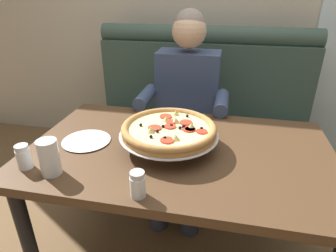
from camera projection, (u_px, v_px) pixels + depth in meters
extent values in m
cube|color=#384C42|center=(195.00, 157.00, 2.16)|extent=(1.63, 0.60, 0.46)
cube|color=#384C42|center=(204.00, 84.00, 2.31)|extent=(1.63, 0.18, 0.65)
cylinder|color=#384C42|center=(206.00, 35.00, 2.15)|extent=(1.63, 0.14, 0.14)
cube|color=#4C331E|center=(179.00, 152.00, 1.29)|extent=(1.34, 0.82, 0.04)
cylinder|color=black|center=(30.00, 249.00, 1.27)|extent=(0.06, 0.06, 0.70)
cylinder|color=black|center=(96.00, 165.00, 1.86)|extent=(0.06, 0.06, 0.70)
cylinder|color=black|center=(292.00, 189.00, 1.64)|extent=(0.06, 0.06, 0.70)
cube|color=#2D3342|center=(182.00, 136.00, 1.82)|extent=(0.34, 0.40, 0.15)
cylinder|color=#2D3342|center=(158.00, 197.00, 1.76)|extent=(0.11, 0.11, 0.46)
cylinder|color=#2D3342|center=(190.00, 202.00, 1.72)|extent=(0.11, 0.11, 0.46)
cube|color=#38476B|center=(188.00, 94.00, 1.93)|extent=(0.40, 0.22, 0.56)
cylinder|color=#38476B|center=(145.00, 97.00, 1.76)|extent=(0.08, 0.28, 0.08)
cylinder|color=#38476B|center=(222.00, 103.00, 1.68)|extent=(0.08, 0.28, 0.08)
sphere|color=#DBB28E|center=(189.00, 31.00, 1.73)|extent=(0.21, 0.21, 0.21)
sphere|color=gray|center=(190.00, 25.00, 1.73)|extent=(0.19, 0.19, 0.19)
cylinder|color=silver|center=(163.00, 154.00, 1.18)|extent=(0.01, 0.01, 0.06)
cylinder|color=silver|center=(151.00, 133.00, 1.35)|extent=(0.01, 0.01, 0.06)
cylinder|color=silver|center=(192.00, 137.00, 1.31)|extent=(0.01, 0.01, 0.06)
torus|color=silver|center=(169.00, 136.00, 1.27)|extent=(0.24, 0.24, 0.01)
cylinder|color=silver|center=(169.00, 134.00, 1.27)|extent=(0.44, 0.44, 0.00)
cylinder|color=#B77F42|center=(169.00, 132.00, 1.26)|extent=(0.41, 0.41, 0.02)
torus|color=#B77F42|center=(169.00, 128.00, 1.25)|extent=(0.42, 0.42, 0.03)
cylinder|color=beige|center=(169.00, 129.00, 1.25)|extent=(0.35, 0.35, 0.01)
cylinder|color=red|center=(186.00, 122.00, 1.29)|extent=(0.06, 0.06, 0.01)
cylinder|color=red|center=(170.00, 126.00, 1.26)|extent=(0.05, 0.05, 0.01)
cylinder|color=red|center=(171.00, 122.00, 1.30)|extent=(0.05, 0.05, 0.01)
cylinder|color=red|center=(167.00, 140.00, 1.14)|extent=(0.06, 0.06, 0.01)
cylinder|color=red|center=(202.00, 131.00, 1.21)|extent=(0.05, 0.05, 0.01)
cylinder|color=red|center=(190.00, 129.00, 1.24)|extent=(0.05, 0.05, 0.01)
cylinder|color=red|center=(166.00, 116.00, 1.35)|extent=(0.06, 0.06, 0.01)
cylinder|color=red|center=(155.00, 128.00, 1.24)|extent=(0.06, 0.06, 0.01)
cylinder|color=red|center=(189.00, 129.00, 1.23)|extent=(0.06, 0.06, 0.01)
sphere|color=black|center=(157.00, 131.00, 1.21)|extent=(0.01, 0.01, 0.01)
sphere|color=black|center=(183.00, 127.00, 1.25)|extent=(0.01, 0.01, 0.01)
sphere|color=black|center=(141.00, 125.00, 1.26)|extent=(0.01, 0.01, 0.01)
sphere|color=black|center=(180.00, 128.00, 1.23)|extent=(0.01, 0.01, 0.01)
sphere|color=black|center=(165.00, 138.00, 1.16)|extent=(0.01, 0.01, 0.01)
sphere|color=black|center=(163.00, 126.00, 1.26)|extent=(0.01, 0.01, 0.01)
sphere|color=black|center=(151.00, 137.00, 1.17)|extent=(0.01, 0.01, 0.01)
sphere|color=black|center=(171.00, 125.00, 1.26)|extent=(0.01, 0.01, 0.01)
sphere|color=black|center=(184.00, 126.00, 1.25)|extent=(0.01, 0.01, 0.01)
sphere|color=black|center=(201.00, 128.00, 1.23)|extent=(0.01, 0.01, 0.01)
sphere|color=black|center=(187.00, 116.00, 1.35)|extent=(0.01, 0.01, 0.01)
cone|color=#CCC675|center=(191.00, 126.00, 1.24)|extent=(0.04, 0.04, 0.02)
cone|color=#CCC675|center=(166.00, 119.00, 1.31)|extent=(0.04, 0.04, 0.02)
cone|color=#CCC675|center=(175.00, 137.00, 1.15)|extent=(0.04, 0.04, 0.02)
cone|color=#CCC675|center=(151.00, 130.00, 1.21)|extent=(0.04, 0.04, 0.02)
cone|color=#CCC675|center=(176.00, 113.00, 1.37)|extent=(0.04, 0.04, 0.02)
cone|color=#CCC675|center=(176.00, 120.00, 1.30)|extent=(0.04, 0.04, 0.02)
cylinder|color=white|center=(24.00, 159.00, 1.13)|extent=(0.06, 0.06, 0.08)
cylinder|color=#A82D19|center=(25.00, 163.00, 1.14)|extent=(0.05, 0.05, 0.04)
cylinder|color=silver|center=(21.00, 148.00, 1.11)|extent=(0.05, 0.05, 0.02)
cylinder|color=white|center=(138.00, 186.00, 0.97)|extent=(0.05, 0.05, 0.08)
cylinder|color=silver|center=(138.00, 191.00, 0.98)|extent=(0.05, 0.05, 0.04)
cylinder|color=silver|center=(137.00, 175.00, 0.95)|extent=(0.05, 0.05, 0.02)
cylinder|color=white|center=(86.00, 141.00, 1.34)|extent=(0.16, 0.16, 0.01)
cone|color=white|center=(86.00, 139.00, 1.33)|extent=(0.22, 0.22, 0.01)
cylinder|color=silver|center=(49.00, 157.00, 1.08)|extent=(0.08, 0.08, 0.14)
cylinder|color=gold|center=(51.00, 166.00, 1.10)|extent=(0.06, 0.06, 0.06)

